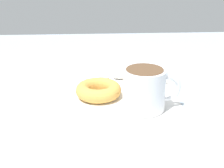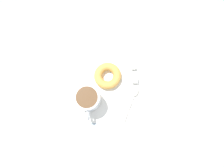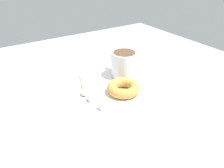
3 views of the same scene
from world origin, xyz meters
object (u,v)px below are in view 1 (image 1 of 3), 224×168
donut (99,90)px  sugar_cube (83,77)px  coffee_cup (145,88)px  sugar_cube_extra (103,76)px  spoon (127,78)px

donut → sugar_cube: donut is taller
coffee_cup → donut: coffee_cup is taller
sugar_cube → sugar_cube_extra: sugar_cube_extra is taller
donut → spoon: (-7.59, -9.97, -1.11)cm
spoon → sugar_cube_extra: bearing=-3.8°
donut → coffee_cup: bearing=144.7°
coffee_cup → sugar_cube_extra: size_ratio=6.17×
coffee_cup → sugar_cube_extra: 19.03cm
sugar_cube_extra → coffee_cup: bearing=115.0°
donut → sugar_cube: size_ratio=5.80×
donut → sugar_cube_extra: donut is taller
donut → sugar_cube_extra: bearing=-97.6°
donut → sugar_cube: (3.84, -9.77, -0.63)cm
spoon → coffee_cup: bearing=95.9°
donut → sugar_cube: 10.52cm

